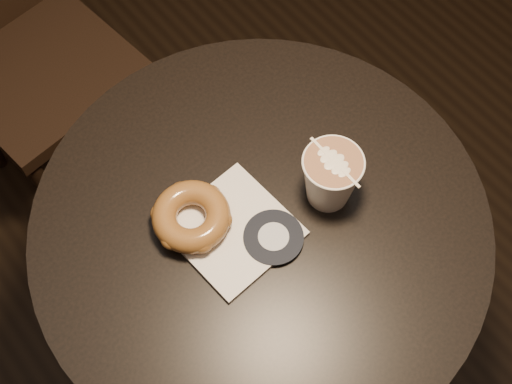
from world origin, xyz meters
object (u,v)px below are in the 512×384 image
(doughnut, at_px, (191,216))
(latte_cup, at_px, (330,179))
(chair, at_px, (5,20))
(pastry_bag, at_px, (233,230))
(cafe_table, at_px, (260,270))

(doughnut, bearing_deg, latte_cup, -24.90)
(chair, relative_size, latte_cup, 9.26)
(pastry_bag, distance_m, doughnut, 0.07)
(pastry_bag, bearing_deg, cafe_table, -22.08)
(cafe_table, bearing_deg, pastry_bag, 161.85)
(cafe_table, height_order, doughnut, doughnut)
(pastry_bag, bearing_deg, latte_cup, -19.18)
(doughnut, relative_size, latte_cup, 1.16)
(cafe_table, height_order, latte_cup, latte_cup)
(doughnut, distance_m, latte_cup, 0.21)
(cafe_table, relative_size, latte_cup, 7.42)
(cafe_table, height_order, chair, chair)
(cafe_table, relative_size, chair, 0.80)
(chair, distance_m, pastry_bag, 0.83)
(chair, bearing_deg, cafe_table, -92.04)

